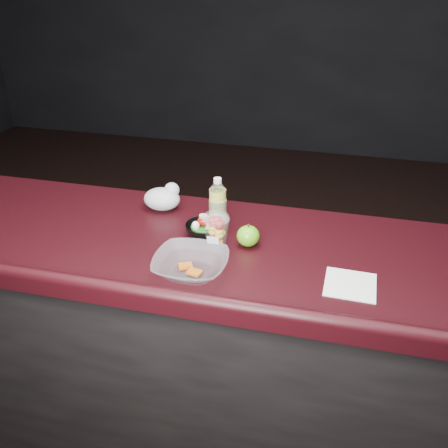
# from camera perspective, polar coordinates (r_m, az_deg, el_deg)

# --- Properties ---
(room_shell) EXTENTS (8.00, 8.00, 8.00)m
(room_shell) POSITION_cam_1_polar(r_m,az_deg,el_deg) (1.27, -7.34, 22.96)
(room_shell) COLOR black
(room_shell) RESTS_ON ground
(counter) EXTENTS (4.06, 0.71, 1.02)m
(counter) POSITION_cam_1_polar(r_m,az_deg,el_deg) (2.13, -2.18, -13.89)
(counter) COLOR black
(counter) RESTS_ON ground
(lemonade_bottle) EXTENTS (0.07, 0.07, 0.20)m
(lemonade_bottle) POSITION_cam_1_polar(r_m,az_deg,el_deg) (1.88, -0.72, 2.00)
(lemonade_bottle) COLOR #D0D236
(lemonade_bottle) RESTS_ON counter
(fruit_cup) EXTENTS (0.10, 0.10, 0.14)m
(fruit_cup) POSITION_cam_1_polar(r_m,az_deg,el_deg) (1.77, -0.90, -0.49)
(fruit_cup) COLOR white
(fruit_cup) RESTS_ON counter
(green_apple) EXTENTS (0.08, 0.08, 0.09)m
(green_apple) POSITION_cam_1_polar(r_m,az_deg,el_deg) (1.78, 2.78, -1.37)
(green_apple) COLOR #40840F
(green_apple) RESTS_ON counter
(plastic_bag) EXTENTS (0.15, 0.12, 0.11)m
(plastic_bag) POSITION_cam_1_polar(r_m,az_deg,el_deg) (2.04, -6.96, 3.00)
(plastic_bag) COLOR silver
(plastic_bag) RESTS_ON counter
(snack_bowl) EXTENTS (0.16, 0.16, 0.07)m
(snack_bowl) POSITION_cam_1_polar(r_m,az_deg,el_deg) (1.86, -2.38, -0.48)
(snack_bowl) COLOR black
(snack_bowl) RESTS_ON counter
(takeout_bowl) EXTENTS (0.25, 0.25, 0.06)m
(takeout_bowl) POSITION_cam_1_polar(r_m,az_deg,el_deg) (1.64, -3.81, -4.66)
(takeout_bowl) COLOR silver
(takeout_bowl) RESTS_ON counter
(paper_napkin) EXTENTS (0.17, 0.17, 0.00)m
(paper_napkin) POSITION_cam_1_polar(r_m,az_deg,el_deg) (1.65, 14.23, -6.73)
(paper_napkin) COLOR white
(paper_napkin) RESTS_ON counter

